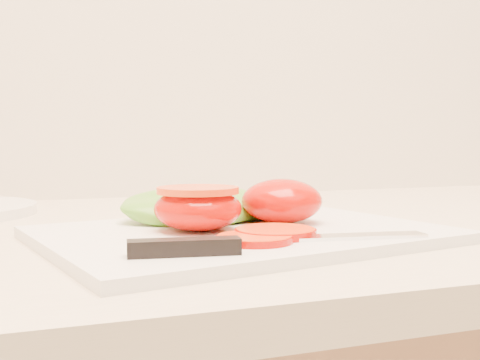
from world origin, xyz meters
name	(u,v)px	position (x,y,z in m)	size (l,w,h in m)	color
cutting_board	(244,234)	(-0.59, 1.56, 0.94)	(0.36, 0.26, 0.01)	white
tomato_half_dome	(282,201)	(-0.55, 1.59, 0.96)	(0.08, 0.08, 0.04)	#BD0001
tomato_half_cut	(198,207)	(-0.64, 1.57, 0.96)	(0.08, 0.08, 0.04)	#BD0001
tomato_slice_0	(275,232)	(-0.58, 1.51, 0.94)	(0.07, 0.07, 0.01)	#FF4D13
tomato_slice_1	(254,239)	(-0.61, 1.49, 0.94)	(0.06, 0.06, 0.01)	#FF4D13
lettuce_leaf_0	(193,207)	(-0.62, 1.63, 0.95)	(0.15, 0.10, 0.03)	#62B02E
lettuce_leaf_1	(228,205)	(-0.58, 1.65, 0.95)	(0.12, 0.09, 0.03)	#62B02E
knife	(247,243)	(-0.63, 1.47, 0.94)	(0.26, 0.06, 0.01)	silver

